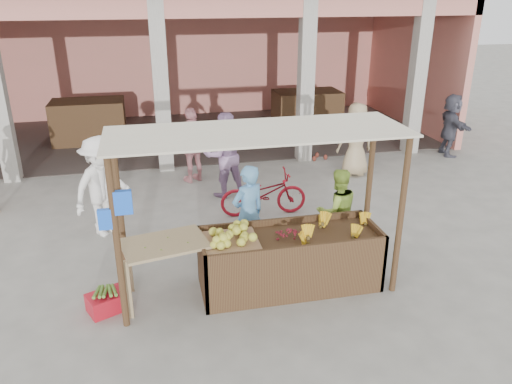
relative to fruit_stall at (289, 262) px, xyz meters
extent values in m
plane|color=slate|center=(-0.50, 0.00, -0.40)|extent=(60.00, 60.00, 0.00)
cube|color=tan|center=(-0.50, 11.40, 1.60)|extent=(14.00, 0.20, 4.00)
cube|color=tan|center=(6.40, 8.50, 1.60)|extent=(0.20, 6.00, 4.00)
cube|color=tan|center=(-0.50, 5.65, 3.35)|extent=(14.00, 0.30, 0.50)
cube|color=#B8B4A8|center=(-1.50, 5.65, 1.60)|extent=(0.35, 0.35, 4.00)
cube|color=#B8B4A8|center=(2.00, 5.65, 1.60)|extent=(0.35, 0.35, 4.00)
cube|color=#B8B4A8|center=(5.00, 5.65, 1.60)|extent=(0.35, 0.35, 4.00)
cube|color=#4F3A1F|center=(-3.50, 8.50, 0.20)|extent=(2.00, 1.20, 1.20)
cube|color=#4F3A1F|center=(3.00, 8.50, 0.20)|extent=(2.00, 1.20, 1.20)
cube|color=#4F3A1F|center=(0.00, 0.00, 0.00)|extent=(2.60, 0.95, 0.80)
cylinder|color=#4F3A1F|center=(-2.35, -0.45, 0.78)|extent=(0.09, 0.09, 2.35)
cylinder|color=#4F3A1F|center=(1.45, -0.45, 0.78)|extent=(0.09, 0.09, 2.35)
cylinder|color=#4F3A1F|center=(-2.35, 0.60, 0.78)|extent=(0.09, 0.09, 2.35)
cylinder|color=#4F3A1F|center=(1.45, 0.60, 0.78)|extent=(0.09, 0.09, 2.35)
cube|color=beige|center=(-0.45, 0.08, 1.97)|extent=(4.00, 1.35, 0.03)
cube|color=blue|center=(-2.23, -0.45, 1.35)|extent=(0.22, 0.08, 0.30)
cube|color=blue|center=(-2.45, -0.45, 1.15)|extent=(0.18, 0.07, 0.26)
cube|color=#9D7351|center=(-0.89, 0.00, 0.43)|extent=(0.80, 0.70, 0.06)
ellipsoid|color=yellow|center=(-0.89, 0.00, 0.54)|extent=(0.69, 0.60, 0.15)
ellipsoid|color=maroon|center=(-0.02, 0.02, 0.47)|extent=(0.44, 0.36, 0.14)
cube|color=tan|center=(-1.77, 0.03, 0.49)|extent=(1.25, 0.96, 0.04)
cube|color=tan|center=(-2.29, -0.30, 0.03)|extent=(0.06, 0.06, 0.87)
cube|color=tan|center=(-1.26, -0.30, 0.03)|extent=(0.06, 0.06, 0.87)
cube|color=tan|center=(-2.29, 0.35, 0.03)|extent=(0.06, 0.06, 0.87)
cube|color=tan|center=(-1.26, 0.35, 0.03)|extent=(0.06, 0.06, 0.87)
cube|color=#B41321|center=(-2.61, -0.06, -0.27)|extent=(0.60, 0.53, 0.26)
ellipsoid|color=maroon|center=(2.24, 5.43, -0.13)|extent=(0.40, 0.40, 0.54)
ellipsoid|color=maroon|center=(2.55, 5.48, -0.13)|extent=(0.40, 0.40, 0.54)
ellipsoid|color=maroon|center=(2.40, 5.71, -0.13)|extent=(0.40, 0.40, 0.54)
ellipsoid|color=maroon|center=(2.06, 5.57, -0.13)|extent=(0.40, 0.40, 0.54)
imported|color=#5D9FD6|center=(-0.43, 0.91, 0.46)|extent=(0.78, 0.70, 1.73)
imported|color=#9AC042|center=(1.05, 0.87, 0.37)|extent=(0.76, 0.47, 1.54)
imported|color=maroon|center=(0.21, 2.55, 0.06)|extent=(0.68, 1.78, 0.92)
imported|color=white|center=(-2.74, 2.38, 0.58)|extent=(1.34, 1.32, 1.95)
imported|color=#D3898E|center=(-0.91, 4.68, 0.51)|extent=(1.21, 0.98, 1.82)
imported|color=tan|center=(2.82, 4.28, 0.56)|extent=(0.93, 0.61, 1.91)
imported|color=#4A4A57|center=(5.86, 5.18, 0.46)|extent=(0.92, 1.67, 1.71)
imported|color=#9E79A5|center=(-0.36, 3.70, 0.58)|extent=(1.03, 0.68, 1.97)
camera|label=1|loc=(-1.86, -6.12, 3.71)|focal=35.00mm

